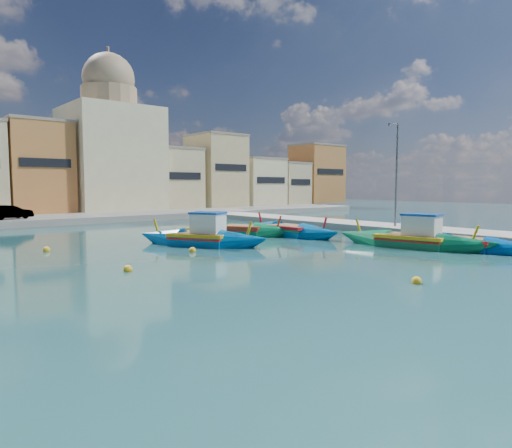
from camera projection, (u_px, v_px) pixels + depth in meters
name	position (u px, v px, depth m)	size (l,w,h in m)	color
ground	(276.00, 275.00, 18.01)	(160.00, 160.00, 0.00)	#122F36
east_quay	(480.00, 236.00, 29.55)	(4.00, 70.00, 0.50)	gray
north_quay	(43.00, 220.00, 42.36)	(80.00, 8.00, 0.60)	gray
north_townhouses	(85.00, 172.00, 51.86)	(83.20, 7.87, 10.19)	tan
church_block	(110.00, 144.00, 54.19)	(10.00, 10.00, 19.10)	beige
quay_street_lamp	(396.00, 174.00, 33.42)	(1.18, 0.16, 8.00)	#595B60
luzzu_turquoise_cabin	(413.00, 241.00, 25.89)	(3.73, 9.52, 2.99)	#0A6F43
luzzu_blue_cabin	(202.00, 239.00, 26.75)	(5.98, 8.47, 3.02)	#0059A4
luzzu_cyan_mid	(290.00, 232.00, 31.85)	(2.22, 8.88, 2.62)	#00579A
luzzu_green	(240.00, 232.00, 32.03)	(5.86, 7.80, 2.49)	#0A6F40
luzzu_blue_south	(466.00, 245.00, 25.05)	(2.32, 7.95, 2.26)	#004AA0
mooring_buoys	(229.00, 249.00, 24.77)	(20.15, 22.25, 0.36)	yellow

